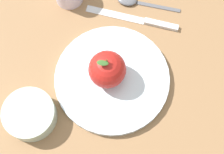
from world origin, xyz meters
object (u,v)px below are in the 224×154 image
dinner_plate (112,79)px  apple (107,69)px  spoon (133,1)px  side_bowl (29,114)px  knife (140,20)px

dinner_plate → apple: apple is taller
dinner_plate → apple: bearing=-55.6°
spoon → apple: bearing=40.3°
side_bowl → spoon: 0.37m
dinner_plate → knife: (-0.14, -0.09, -0.01)m
apple → side_bowl: (0.19, -0.01, -0.03)m
dinner_plate → spoon: 0.21m
apple → knife: size_ratio=0.52×
apple → knife: 0.18m
apple → spoon: size_ratio=0.73×
spoon → knife: bearing=75.0°
dinner_plate → knife: size_ratio=1.45×
spoon → side_bowl: bearing=20.0°
dinner_plate → spoon: dinner_plate is taller
side_bowl → knife: (-0.33, -0.07, -0.02)m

